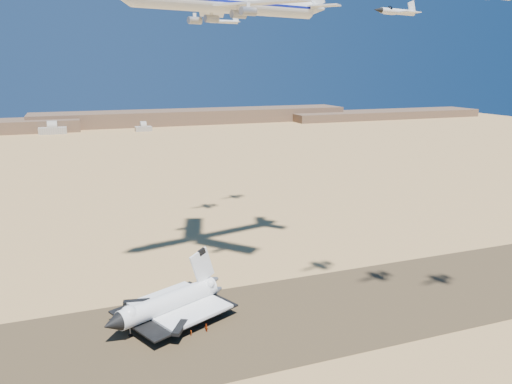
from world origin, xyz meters
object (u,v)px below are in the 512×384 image
object	(u,v)px
carrier_747	(223,3)
crew_c	(207,329)
shuttle	(168,305)
chase_jet_a	(397,11)
crew_b	(206,327)
crew_a	(191,333)
chase_jet_e	(260,10)
chase_jet_d	(223,21)

from	to	relation	value
carrier_747	crew_c	world-z (taller)	carrier_747
shuttle	chase_jet_a	world-z (taller)	chase_jet_a
carrier_747	shuttle	bearing A→B (deg)	-148.20
carrier_747	crew_b	xyz separation A→B (m)	(-17.03, -34.73, -91.84)
crew_a	chase_jet_e	size ratio (longest dim) A/B	0.12
chase_jet_d	shuttle	bearing A→B (deg)	-126.85
chase_jet_a	chase_jet_d	xyz separation A→B (m)	(-18.56, 94.30, 4.55)
carrier_747	chase_jet_e	world-z (taller)	carrier_747
chase_jet_d	chase_jet_e	xyz separation A→B (m)	(20.44, 10.73, 6.50)
chase_jet_d	chase_jet_e	bearing A→B (deg)	19.44
crew_b	chase_jet_e	distance (m)	145.23
carrier_747	chase_jet_d	xyz separation A→B (m)	(14.69, 49.03, -1.15)
chase_jet_e	chase_jet_d	bearing A→B (deg)	-168.02
crew_b	chase_jet_a	distance (m)	100.29
shuttle	crew_b	world-z (taller)	shuttle
chase_jet_d	chase_jet_e	world-z (taller)	chase_jet_e
crew_b	chase_jet_d	world-z (taller)	chase_jet_d
shuttle	chase_jet_a	xyz separation A→B (m)	(59.38, -19.40, 81.85)
chase_jet_d	chase_jet_a	bearing A→B (deg)	-87.13
shuttle	chase_jet_d	xyz separation A→B (m)	(40.83, 74.90, 86.40)
carrier_747	crew_b	world-z (taller)	carrier_747
crew_a	shuttle	bearing A→B (deg)	36.24
shuttle	chase_jet_e	bearing A→B (deg)	29.96
shuttle	carrier_747	xyz separation A→B (m)	(26.13, 25.87, 87.56)
crew_a	crew_c	bearing A→B (deg)	-68.11
carrier_747	crew_b	bearing A→B (deg)	-129.03
carrier_747	chase_jet_e	xyz separation A→B (m)	(35.13, 59.76, 5.34)
shuttle	chase_jet_d	world-z (taller)	chase_jet_d
chase_jet_a	chase_jet_e	distance (m)	105.62
crew_b	chase_jet_a	bearing A→B (deg)	-109.87
crew_b	chase_jet_a	size ratio (longest dim) A/B	0.12
crew_b	chase_jet_d	bearing A→B (deg)	-28.78
shuttle	crew_a	size ratio (longest dim) A/B	22.78
crew_a	crew_c	world-z (taller)	crew_c
crew_a	crew_c	xyz separation A→B (m)	(4.65, 0.61, 0.05)
carrier_747	crew_c	bearing A→B (deg)	-128.48
carrier_747	crew_b	distance (m)	99.65
carrier_747	chase_jet_d	world-z (taller)	carrier_747
crew_b	chase_jet_d	size ratio (longest dim) A/B	0.11
shuttle	crew_c	world-z (taller)	shuttle
crew_c	chase_jet_d	world-z (taller)	chase_jet_d
crew_a	crew_b	distance (m)	5.15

